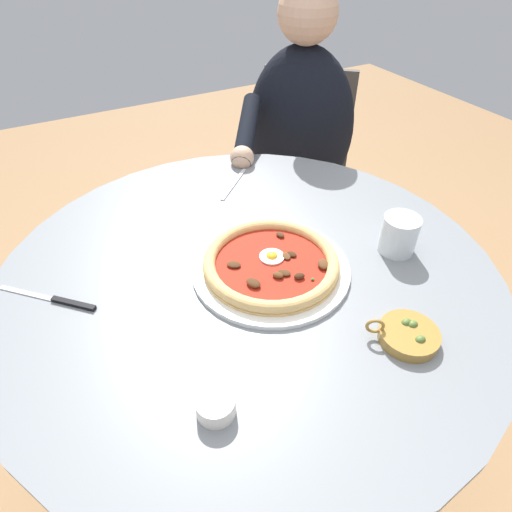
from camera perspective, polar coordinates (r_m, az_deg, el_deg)
The scene contains 10 objects.
ground_plane at distance 1.50m, azimuth -0.69°, elevation -23.27°, with size 6.00×6.00×0.02m, color #9E754C.
dining_table at distance 0.99m, azimuth -0.97°, elevation -7.27°, with size 1.06×1.06×0.73m.
pizza_on_plate at distance 0.89m, azimuth 2.02°, elevation -1.08°, with size 0.33×0.33×0.04m.
water_glass at distance 0.98m, azimuth 18.53°, elevation 2.51°, with size 0.08×0.08×0.09m.
steak_knife at distance 0.91m, azimuth -24.71°, elevation -5.45°, with size 0.16×0.16×0.01m.
ramekin_capers at distance 0.68m, azimuth -5.42°, elevation -19.29°, with size 0.06×0.06×0.03m.
olive_pan at distance 0.81m, azimuth 19.67°, elevation -9.88°, with size 0.12×0.11×0.04m.
fork_utensil at distance 1.19m, azimuth -2.96°, elevation 9.64°, with size 0.13×0.13×0.00m.
diner_person at distance 1.63m, azimuth 5.34°, elevation 10.04°, with size 0.56×0.43×1.17m.
cafe_chair_diner at distance 1.76m, azimuth 6.10°, elevation 12.11°, with size 0.55×0.55×0.86m.
Camera 1 is at (0.31, 0.60, 1.33)m, focal length 29.89 mm.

